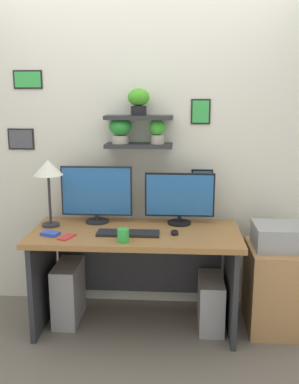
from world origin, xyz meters
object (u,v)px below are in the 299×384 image
(monitor_left, at_px, (97,194))
(keyboard, at_px, (128,233))
(desk, at_px, (136,256))
(cell_phone, at_px, (67,237))
(coffee_mug, at_px, (123,235))
(printer, at_px, (280,236))
(computer_tower_left, at_px, (69,292))
(desk_lamp, at_px, (48,172))
(computer_tower_right, at_px, (211,302))
(computer_mouse, at_px, (175,232))
(drawer_cabinet, at_px, (277,287))
(scissors_tray, at_px, (50,234))
(monitor_right, at_px, (180,198))

(monitor_left, relative_size, keyboard, 1.24)
(desk, distance_m, cell_phone, 0.56)
(desk, bearing_deg, cell_phone, -153.27)
(cell_phone, xyz_separation_m, coffee_mug, (0.40, -0.06, 0.04))
(monitor_left, distance_m, printer, 1.40)
(desk, distance_m, computer_tower_left, 0.61)
(desk_lamp, bearing_deg, desk, -3.02)
(cell_phone, xyz_separation_m, computer_tower_left, (-0.07, 0.24, -0.53))
(desk, height_order, desk_lamp, desk_lamp)
(monitor_left, bearing_deg, computer_tower_left, -142.52)
(monitor_left, relative_size, computer_tower_right, 1.37)
(computer_mouse, distance_m, drawer_cabinet, 0.90)
(keyboard, xyz_separation_m, computer_mouse, (0.33, 0.03, 0.01))
(monitor_left, bearing_deg, cell_phone, -109.71)
(desk_lamp, height_order, printer, desk_lamp)
(scissors_tray, height_order, computer_tower_right, scissors_tray)
(monitor_right, relative_size, drawer_cabinet, 0.84)
(monitor_left, height_order, computer_tower_right, monitor_left)
(monitor_right, height_order, cell_phone, monitor_right)
(scissors_tray, bearing_deg, monitor_right, 21.28)
(computer_tower_left, bearing_deg, keyboard, -15.95)
(monitor_left, xyz_separation_m, coffee_mug, (0.26, -0.45, -0.18))
(cell_phone, bearing_deg, scissors_tray, -178.67)
(computer_mouse, bearing_deg, printer, 8.14)
(drawer_cabinet, bearing_deg, printer, 90.00)
(monitor_left, xyz_separation_m, monitor_right, (0.64, -0.00, -0.02))
(desk, relative_size, keyboard, 3.46)
(computer_tower_right, bearing_deg, scissors_tray, -171.81)
(monitor_right, distance_m, drawer_cabinet, 0.99)
(computer_mouse, xyz_separation_m, coffee_mug, (-0.34, -0.18, 0.03))
(cell_phone, bearing_deg, computer_tower_left, 125.85)
(coffee_mug, height_order, computer_tower_right, coffee_mug)
(scissors_tray, bearing_deg, drawer_cabinet, 6.69)
(cell_phone, xyz_separation_m, printer, (1.51, 0.24, -0.04))
(monitor_left, xyz_separation_m, printer, (1.37, -0.16, -0.26))
(monitor_left, xyz_separation_m, computer_tower_left, (-0.21, -0.16, -0.75))
(drawer_cabinet, bearing_deg, desk_lamp, 178.97)
(coffee_mug, height_order, computer_tower_left, coffee_mug)
(computer_mouse, height_order, coffee_mug, coffee_mug)
(desk, bearing_deg, computer_tower_left, 179.60)
(monitor_left, relative_size, computer_tower_left, 1.19)
(computer_mouse, distance_m, cell_phone, 0.76)
(monitor_left, height_order, desk_lamp, desk_lamp)
(coffee_mug, distance_m, computer_tower_left, 0.79)
(monitor_right, xyz_separation_m, cell_phone, (-0.78, -0.40, -0.20))
(drawer_cabinet, bearing_deg, keyboard, -172.81)
(coffee_mug, distance_m, drawer_cabinet, 1.25)
(monitor_right, xyz_separation_m, computer_mouse, (-0.03, -0.27, -0.19))
(coffee_mug, xyz_separation_m, computer_tower_left, (-0.47, 0.29, -0.57))
(desk_lamp, bearing_deg, scissors_tray, -74.80)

